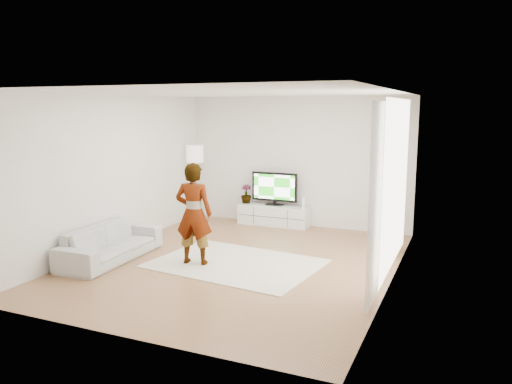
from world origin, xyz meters
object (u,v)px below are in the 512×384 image
at_px(player, 194,214).
at_px(floor_lamp, 195,157).
at_px(television, 274,188).
at_px(sofa, 111,243).
at_px(rug, 236,263).
at_px(media_console, 274,215).

bearing_deg(player, floor_lamp, -71.28).
height_order(television, floor_lamp, floor_lamp).
xyz_separation_m(television, sofa, (-1.63, -3.50, -0.54)).
xyz_separation_m(rug, sofa, (-2.06, -0.63, 0.29)).
bearing_deg(media_console, sofa, -115.22).
bearing_deg(sofa, rug, -75.28).
relative_size(media_console, rug, 0.59).
xyz_separation_m(television, floor_lamp, (-1.74, -0.43, 0.64)).
xyz_separation_m(media_console, sofa, (-1.63, -3.47, 0.07)).
bearing_deg(media_console, floor_lamp, -167.04).
relative_size(rug, floor_lamp, 1.53).
bearing_deg(sofa, television, -27.34).
height_order(sofa, floor_lamp, floor_lamp).
xyz_separation_m(rug, floor_lamp, (-2.16, 2.44, 1.47)).
xyz_separation_m(media_console, rug, (0.42, -2.84, -0.22)).
xyz_separation_m(media_console, floor_lamp, (-1.74, -0.40, 1.25)).
distance_m(media_console, rug, 2.88).
distance_m(media_console, sofa, 3.84).
distance_m(player, sofa, 1.58).
distance_m(media_console, television, 0.62).
distance_m(television, sofa, 3.90).
distance_m(television, floor_lamp, 1.90).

